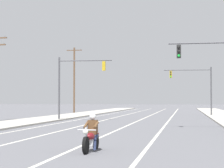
# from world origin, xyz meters

# --- Properties ---
(lane_stripe_center) EXTENTS (0.16, 100.00, 0.01)m
(lane_stripe_center) POSITION_xyz_m (0.10, 45.00, 0.00)
(lane_stripe_center) COLOR beige
(lane_stripe_center) RESTS_ON ground
(lane_stripe_left) EXTENTS (0.16, 100.00, 0.01)m
(lane_stripe_left) POSITION_xyz_m (-3.37, 45.00, 0.00)
(lane_stripe_left) COLOR beige
(lane_stripe_left) RESTS_ON ground
(lane_stripe_right) EXTENTS (0.16, 100.00, 0.01)m
(lane_stripe_right) POSITION_xyz_m (2.98, 45.00, 0.00)
(lane_stripe_right) COLOR beige
(lane_stripe_right) RESTS_ON ground
(lane_stripe_far_left) EXTENTS (0.16, 100.00, 0.01)m
(lane_stripe_far_left) POSITION_xyz_m (-6.17, 45.00, 0.00)
(lane_stripe_far_left) COLOR beige
(lane_stripe_far_left) RESTS_ON ground
(sidewalk_kerb_left) EXTENTS (4.40, 110.00, 0.14)m
(sidewalk_kerb_left) POSITION_xyz_m (-9.41, 40.00, 0.07)
(sidewalk_kerb_left) COLOR #ADA89E
(sidewalk_kerb_left) RESTS_ON ground
(motorcycle_with_rider) EXTENTS (0.70, 2.19, 1.46)m
(motorcycle_with_rider) POSITION_xyz_m (0.97, 9.00, 0.59)
(motorcycle_with_rider) COLOR black
(motorcycle_with_rider) RESTS_ON ground
(traffic_signal_near_right) EXTENTS (4.74, 0.37, 6.20)m
(traffic_signal_near_right) POSITION_xyz_m (6.75, 22.26, 4.09)
(traffic_signal_near_right) COLOR #47474C
(traffic_signal_near_right) RESTS_ON ground
(traffic_signal_near_left) EXTENTS (5.32, 0.50, 6.20)m
(traffic_signal_near_left) POSITION_xyz_m (-6.11, 33.28, 4.12)
(traffic_signal_near_left) COLOR #47474C
(traffic_signal_near_left) RESTS_ON ground
(traffic_signal_mid_right) EXTENTS (6.04, 0.48, 6.20)m
(traffic_signal_mid_right) POSITION_xyz_m (6.05, 47.99, 4.17)
(traffic_signal_mid_right) COLOR #47474C
(traffic_signal_mid_right) RESTS_ON ground
(utility_pole_left_far) EXTENTS (2.39, 0.26, 10.07)m
(utility_pole_left_far) POSITION_xyz_m (-12.18, 56.12, 5.27)
(utility_pole_left_far) COLOR brown
(utility_pole_left_far) RESTS_ON ground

